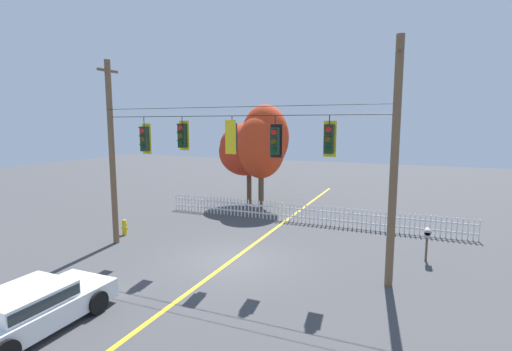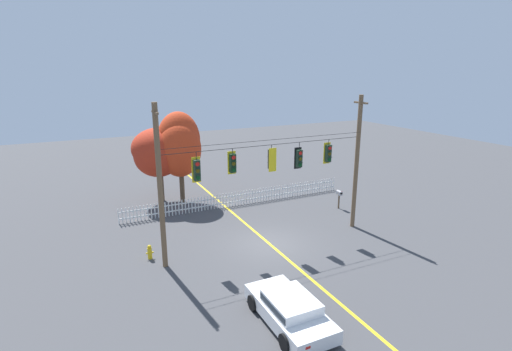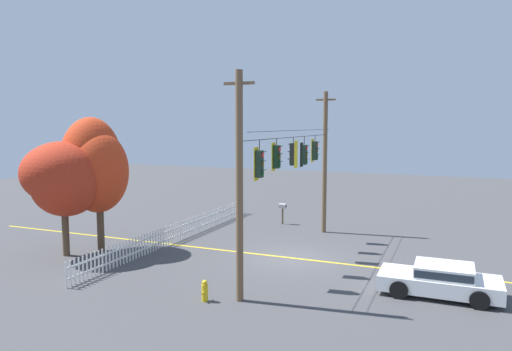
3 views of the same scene
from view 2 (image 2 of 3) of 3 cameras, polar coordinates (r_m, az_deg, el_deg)
The scene contains 14 objects.
ground at distance 21.76m, azimuth 1.97°, elevation -10.00°, with size 80.00×80.00×0.00m, color #424244.
lane_centerline_stripe at distance 21.75m, azimuth 1.97°, elevation -9.99°, with size 0.16×36.00×0.01m, color gold.
signal_support_span at distance 20.34m, azimuth 2.08°, elevation 0.38°, with size 11.76×1.10×7.94m.
traffic_signal_northbound_secondary at distance 18.74m, azimuth -8.69°, elevation 0.78°, with size 0.43×0.38×1.53m.
traffic_signal_northbound_primary at distance 19.30m, azimuth -3.46°, elevation 1.83°, with size 0.43×0.38×1.33m.
traffic_signal_southbound_primary at distance 20.19m, azimuth 2.29°, elevation 2.39°, with size 0.43×0.38×1.40m.
traffic_signal_westbound_side at distance 21.07m, azimuth 6.33°, elevation 2.52°, with size 0.43×0.38×1.49m.
traffic_signal_eastbound_side at distance 22.10m, azimuth 10.55°, elevation 3.22°, with size 0.43×0.38×1.40m.
white_picket_fence at distance 27.47m, azimuth -2.46°, elevation -3.33°, with size 16.38×0.06×1.01m.
autumn_maple_near_fence at distance 28.22m, azimuth -14.12°, elevation 3.48°, with size 3.84×3.64×5.36m.
autumn_maple_mid at distance 27.88m, azimuth -11.21°, elevation 4.42°, with size 3.12×3.17×6.48m.
parked_car at distance 15.50m, azimuth 4.98°, elevation -18.95°, with size 2.02×4.17×1.15m.
fire_hydrant at distance 20.73m, azimuth -15.36°, elevation -10.79°, with size 0.38×0.22×0.76m.
roadside_mailbox at distance 27.20m, azimuth 12.15°, elevation -2.66°, with size 0.25×0.44×1.29m.
Camera 2 is at (-9.19, -17.36, 9.35)m, focal length 27.20 mm.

